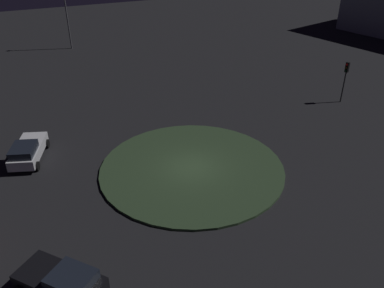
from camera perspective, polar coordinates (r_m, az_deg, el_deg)
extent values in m
plane|color=black|center=(27.07, 0.00, -3.61)|extent=(121.82, 121.82, 0.00)
cylinder|color=#2D4228|center=(27.03, 0.00, -3.47)|extent=(12.42, 12.42, 0.17)
cube|color=white|center=(30.10, -22.34, -0.89)|extent=(4.59, 3.01, 0.70)
cube|color=black|center=(29.05, -23.00, -0.79)|extent=(2.44, 2.10, 0.52)
cylinder|color=black|center=(31.80, -23.03, -0.09)|extent=(0.68, 0.42, 0.64)
cylinder|color=black|center=(31.29, -20.03, 0.05)|extent=(0.68, 0.42, 0.64)
cylinder|color=black|center=(29.30, -24.55, -3.07)|extent=(0.68, 0.42, 0.64)
cylinder|color=black|center=(28.75, -21.30, -2.97)|extent=(0.68, 0.42, 0.64)
cube|color=black|center=(19.79, -18.38, -18.26)|extent=(4.25, 4.02, 0.66)
cube|color=black|center=(18.98, -16.89, -17.99)|extent=(2.47, 2.44, 0.47)
cylinder|color=black|center=(21.23, -19.61, -15.77)|extent=(0.66, 0.61, 0.68)
cylinder|color=black|center=(19.73, -13.06, -18.87)|extent=(0.66, 0.61, 0.68)
cylinder|color=#2D2D2D|center=(38.98, 20.82, 7.60)|extent=(0.12, 0.12, 2.87)
cube|color=black|center=(38.37, 21.33, 10.19)|extent=(0.35, 0.29, 0.90)
sphere|color=red|center=(38.16, 21.29, 10.53)|extent=(0.20, 0.20, 0.20)
sphere|color=#4C380F|center=(38.24, 21.21, 10.15)|extent=(0.20, 0.20, 0.20)
sphere|color=#0F3819|center=(38.33, 21.14, 9.78)|extent=(0.20, 0.20, 0.20)
cylinder|color=#4C4C51|center=(54.39, -17.51, 17.37)|extent=(0.18, 0.18, 8.77)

